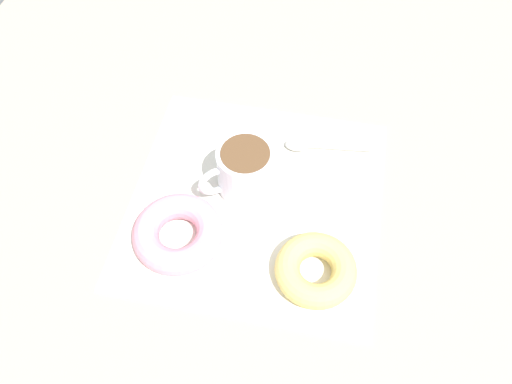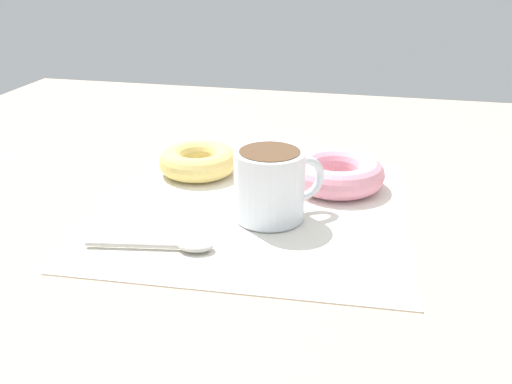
{
  "view_description": "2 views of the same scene",
  "coord_description": "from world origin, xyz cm",
  "px_view_note": "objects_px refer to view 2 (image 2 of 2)",
  "views": [
    {
      "loc": [
        6.6,
        -38.93,
        58.61
      ],
      "look_at": [
        -2.5,
        -2.5,
        2.3
      ],
      "focal_mm": 35.0,
      "sensor_mm": 36.0,
      "label": 1
    },
    {
      "loc": [
        -15.68,
        55.07,
        28.07
      ],
      "look_at": [
        -2.5,
        -2.5,
        2.3
      ],
      "focal_mm": 40.0,
      "sensor_mm": 36.0,
      "label": 2
    }
  ],
  "objects_px": {
    "coffee_cup": "(271,183)",
    "spoon": "(178,245)",
    "donut_far": "(337,173)",
    "donut_near_cup": "(198,161)"
  },
  "relations": [
    {
      "from": "coffee_cup",
      "to": "spoon",
      "type": "xyz_separation_m",
      "value": [
        0.07,
        0.09,
        -0.04
      ]
    },
    {
      "from": "donut_far",
      "to": "donut_near_cup",
      "type": "bearing_deg",
      "value": -2.11
    },
    {
      "from": "coffee_cup",
      "to": "donut_near_cup",
      "type": "bearing_deg",
      "value": -42.29
    },
    {
      "from": "donut_near_cup",
      "to": "donut_far",
      "type": "bearing_deg",
      "value": 177.89
    },
    {
      "from": "spoon",
      "to": "coffee_cup",
      "type": "bearing_deg",
      "value": -128.72
    },
    {
      "from": "coffee_cup",
      "to": "spoon",
      "type": "relative_size",
      "value": 0.73
    },
    {
      "from": "donut_near_cup",
      "to": "coffee_cup",
      "type": "bearing_deg",
      "value": 137.71
    },
    {
      "from": "donut_far",
      "to": "spoon",
      "type": "xyz_separation_m",
      "value": [
        0.14,
        0.2,
        -0.01
      ]
    },
    {
      "from": "donut_far",
      "to": "coffee_cup",
      "type": "bearing_deg",
      "value": 58.6
    },
    {
      "from": "coffee_cup",
      "to": "donut_far",
      "type": "bearing_deg",
      "value": -121.4
    }
  ]
}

